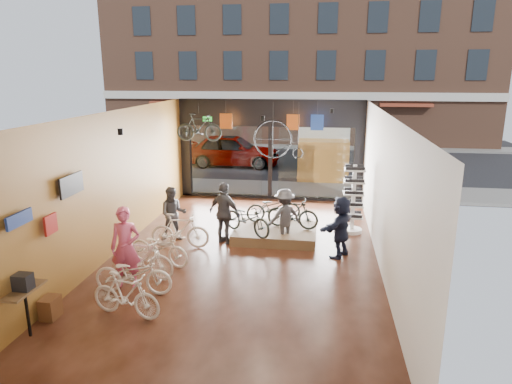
% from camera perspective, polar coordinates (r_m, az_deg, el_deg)
% --- Properties ---
extents(ground_plane, '(7.00, 12.00, 0.04)m').
position_cam_1_polar(ground_plane, '(12.25, -1.57, -8.25)').
color(ground_plane, black).
rests_on(ground_plane, ground).
extents(ceiling, '(7.00, 12.00, 0.04)m').
position_cam_1_polar(ceiling, '(11.32, -1.71, 9.95)').
color(ceiling, black).
rests_on(ceiling, ground).
extents(wall_left, '(0.04, 12.00, 3.80)m').
position_cam_1_polar(wall_left, '(12.72, -17.46, 1.04)').
color(wall_left, '#976027').
rests_on(wall_left, ground).
extents(wall_right, '(0.04, 12.00, 3.80)m').
position_cam_1_polar(wall_right, '(11.57, 15.80, -0.16)').
color(wall_right, beige).
rests_on(wall_right, ground).
extents(wall_back, '(7.00, 0.04, 3.80)m').
position_cam_1_polar(wall_back, '(6.16, -11.68, -13.25)').
color(wall_back, beige).
rests_on(wall_back, ground).
extents(storefront, '(7.00, 0.26, 3.80)m').
position_cam_1_polar(storefront, '(17.46, 1.80, 5.28)').
color(storefront, black).
rests_on(storefront, ground).
extents(exit_sign, '(0.35, 0.06, 0.18)m').
position_cam_1_polar(exit_sign, '(17.62, -6.09, 9.07)').
color(exit_sign, '#198C26').
rests_on(exit_sign, storefront).
extents(street_road, '(30.00, 18.00, 0.02)m').
position_cam_1_polar(street_road, '(26.61, 4.03, 4.35)').
color(street_road, black).
rests_on(street_road, ground).
extents(sidewalk_near, '(30.00, 2.40, 0.12)m').
position_cam_1_polar(sidewalk_near, '(19.00, 2.18, 0.38)').
color(sidewalk_near, slate).
rests_on(sidewalk_near, ground).
extents(sidewalk_far, '(30.00, 2.00, 0.12)m').
position_cam_1_polar(sidewalk_far, '(30.53, 4.63, 5.81)').
color(sidewalk_far, slate).
rests_on(sidewalk_far, ground).
extents(opposite_building, '(26.00, 5.00, 14.00)m').
position_cam_1_polar(opposite_building, '(32.74, 5.21, 18.58)').
color(opposite_building, brown).
rests_on(opposite_building, ground).
extents(street_car, '(4.93, 1.98, 1.68)m').
position_cam_1_polar(street_car, '(23.90, -3.04, 5.25)').
color(street_car, gray).
rests_on(street_car, street_road).
extents(box_truck, '(2.30, 6.89, 2.72)m').
position_cam_1_polar(box_truck, '(22.37, 8.45, 5.80)').
color(box_truck, silver).
rests_on(box_truck, street_road).
extents(floor_bike_1, '(1.60, 0.73, 0.93)m').
position_cam_1_polar(floor_bike_1, '(9.67, -15.96, -12.27)').
color(floor_bike_1, beige).
rests_on(floor_bike_1, ground_plane).
extents(floor_bike_2, '(1.77, 0.65, 0.92)m').
position_cam_1_polar(floor_bike_2, '(10.56, -15.09, -9.84)').
color(floor_bike_2, beige).
rests_on(floor_bike_2, ground_plane).
extents(floor_bike_3, '(1.73, 0.74, 1.00)m').
position_cam_1_polar(floor_bike_3, '(11.25, -14.10, -7.99)').
color(floor_bike_3, beige).
rests_on(floor_bike_3, ground_plane).
extents(floor_bike_4, '(1.81, 1.05, 0.90)m').
position_cam_1_polar(floor_bike_4, '(11.92, -11.99, -6.81)').
color(floor_bike_4, beige).
rests_on(floor_bike_4, ground_plane).
extents(floor_bike_5, '(1.67, 0.56, 0.99)m').
position_cam_1_polar(floor_bike_5, '(12.90, -9.49, -4.79)').
color(floor_bike_5, beige).
rests_on(floor_bike_5, ground_plane).
extents(display_platform, '(2.40, 1.80, 0.30)m').
position_cam_1_polar(display_platform, '(13.56, 2.41, -5.17)').
color(display_platform, '#503725').
rests_on(display_platform, ground_plane).
extents(display_bike_left, '(1.76, 1.48, 0.91)m').
position_cam_1_polar(display_bike_left, '(12.94, -1.13, -3.32)').
color(display_bike_left, black).
rests_on(display_bike_left, display_platform).
extents(display_bike_mid, '(1.60, 0.73, 0.93)m').
position_cam_1_polar(display_bike_mid, '(13.43, 4.60, -2.64)').
color(display_bike_mid, black).
rests_on(display_bike_mid, display_platform).
extents(display_bike_right, '(1.77, 1.02, 0.88)m').
position_cam_1_polar(display_bike_right, '(14.02, 2.20, -1.95)').
color(display_bike_right, black).
rests_on(display_bike_right, display_platform).
extents(customer_0, '(0.73, 0.53, 1.88)m').
position_cam_1_polar(customer_0, '(10.76, -15.98, -6.67)').
color(customer_0, '#CC4C72').
rests_on(customer_0, ground_plane).
extents(customer_1, '(0.92, 0.81, 1.60)m').
position_cam_1_polar(customer_1, '(13.41, -10.30, -2.72)').
color(customer_1, '#3F3F44').
rests_on(customer_1, ground_plane).
extents(customer_2, '(1.13, 0.84, 1.78)m').
position_cam_1_polar(customer_2, '(12.99, -3.94, -2.64)').
color(customer_2, '#3F3F44').
rests_on(customer_2, ground_plane).
extents(customer_3, '(1.19, 1.06, 1.59)m').
position_cam_1_polar(customer_3, '(13.00, 3.56, -3.06)').
color(customer_3, '#3F3F44').
rests_on(customer_3, ground_plane).
extents(customer_5, '(1.16, 1.58, 1.65)m').
position_cam_1_polar(customer_5, '(12.23, 10.54, -4.29)').
color(customer_5, '#161C33').
rests_on(customer_5, ground_plane).
extents(sunglasses_rack, '(0.62, 0.51, 2.11)m').
position_cam_1_polar(sunglasses_rack, '(14.09, 12.07, -0.87)').
color(sunglasses_rack, white).
rests_on(sunglasses_rack, ground_plane).
extents(wall_merch, '(0.40, 2.40, 2.60)m').
position_cam_1_polar(wall_merch, '(9.93, -25.17, -7.14)').
color(wall_merch, navy).
rests_on(wall_merch, wall_left).
extents(penny_farthing, '(1.64, 0.06, 1.31)m').
position_cam_1_polar(penny_farthing, '(15.69, 3.11, 6.41)').
color(penny_farthing, black).
rests_on(penny_farthing, ceiling).
extents(hung_bike, '(1.59, 0.47, 0.95)m').
position_cam_1_polar(hung_bike, '(15.99, -7.13, 8.01)').
color(hung_bike, black).
rests_on(hung_bike, ceiling).
extents(jersey_left, '(0.45, 0.03, 0.55)m').
position_cam_1_polar(jersey_left, '(16.77, -3.77, 8.83)').
color(jersey_left, '#CC5919').
rests_on(jersey_left, ceiling).
extents(jersey_mid, '(0.45, 0.03, 0.55)m').
position_cam_1_polar(jersey_mid, '(16.43, 4.65, 8.69)').
color(jersey_mid, '#CC5919').
rests_on(jersey_mid, ceiling).
extents(jersey_right, '(0.45, 0.03, 0.55)m').
position_cam_1_polar(jersey_right, '(16.40, 7.65, 8.60)').
color(jersey_right, '#1E3F99').
rests_on(jersey_right, ceiling).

